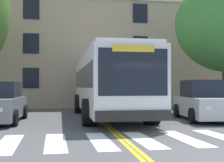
% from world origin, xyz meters
% --- Properties ---
extents(crosswalk, '(14.44, 3.46, 0.01)m').
position_xyz_m(crosswalk, '(-0.63, 2.52, 0.00)').
color(crosswalk, white).
rests_on(crosswalk, ground).
extents(lane_line_yellow_inner, '(0.12, 36.00, 0.01)m').
position_xyz_m(lane_line_yellow_inner, '(-1.93, 16.52, 0.00)').
color(lane_line_yellow_inner, gold).
rests_on(lane_line_yellow_inner, ground).
extents(lane_line_yellow_outer, '(0.12, 36.00, 0.01)m').
position_xyz_m(lane_line_yellow_outer, '(-1.77, 16.52, 0.00)').
color(lane_line_yellow_outer, gold).
rests_on(lane_line_yellow_outer, ground).
extents(city_bus, '(3.12, 11.42, 3.17)m').
position_xyz_m(city_bus, '(-1.34, 9.32, 1.74)').
color(city_bus, white).
rests_on(city_bus, ground).
extents(car_silver_far_lane, '(2.53, 4.62, 1.84)m').
position_xyz_m(car_silver_far_lane, '(2.85, 7.19, 0.83)').
color(car_silver_far_lane, '#B7BABF').
rests_on(car_silver_far_lane, ground).
extents(car_teal_behind_bus, '(2.30, 3.85, 1.95)m').
position_xyz_m(car_teal_behind_bus, '(-0.60, 17.73, 0.89)').
color(car_teal_behind_bus, '#236B70').
rests_on(car_teal_behind_bus, ground).
extents(building_facade, '(29.22, 6.92, 8.57)m').
position_xyz_m(building_facade, '(-1.88, 19.29, 4.29)').
color(building_facade, tan).
rests_on(building_facade, ground).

